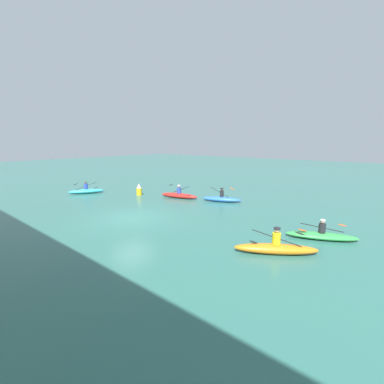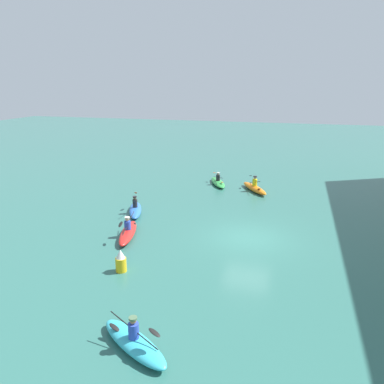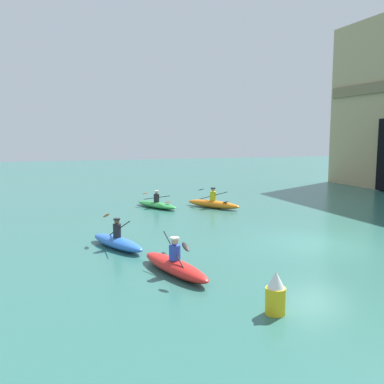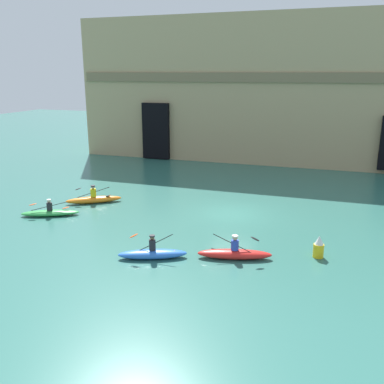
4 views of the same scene
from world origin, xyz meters
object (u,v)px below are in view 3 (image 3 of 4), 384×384
(kayak_orange, at_px, (213,203))
(kayak_blue, at_px, (117,242))
(kayak_green, at_px, (157,204))
(kayak_red, at_px, (175,265))
(marker_buoy, at_px, (276,294))

(kayak_orange, distance_m, kayak_blue, 9.81)
(kayak_green, height_order, kayak_red, kayak_red)
(kayak_orange, xyz_separation_m, kayak_red, (10.71, -5.58, -0.01))
(kayak_orange, xyz_separation_m, marker_buoy, (14.34, -4.21, 0.22))
(kayak_red, distance_m, kayak_blue, 3.77)
(kayak_orange, distance_m, kayak_red, 12.07)
(marker_buoy, bearing_deg, kayak_blue, -160.64)
(kayak_red, bearing_deg, kayak_blue, 3.39)
(kayak_red, xyz_separation_m, marker_buoy, (3.64, 1.37, 0.23))
(kayak_green, distance_m, kayak_red, 12.08)
(kayak_green, distance_m, kayak_orange, 3.29)
(kayak_red, height_order, kayak_blue, kayak_blue)
(kayak_green, relative_size, kayak_blue, 1.06)
(kayak_green, bearing_deg, kayak_red, -36.34)
(kayak_orange, bearing_deg, kayak_blue, 103.28)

